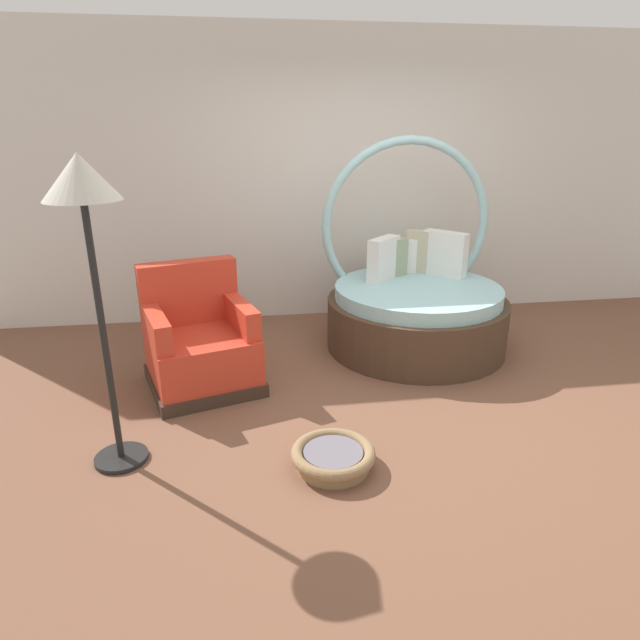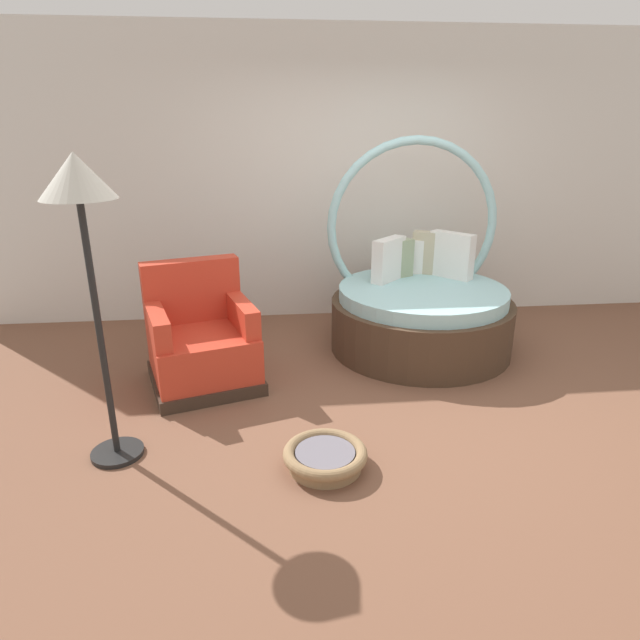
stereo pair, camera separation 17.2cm
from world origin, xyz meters
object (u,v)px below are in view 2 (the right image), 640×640
red_armchair (201,343)px  pet_basket (325,457)px  side_table (206,296)px  floor_lamp (81,208)px  round_daybed (420,305)px

red_armchair → pet_basket: (0.84, -1.26, -0.26)m
side_table → floor_lamp: 2.25m
round_daybed → side_table: size_ratio=3.56×
pet_basket → side_table: side_table is taller
round_daybed → pet_basket: round_daybed is taller
red_armchair → side_table: (-0.04, 0.92, 0.10)m
round_daybed → pet_basket: bearing=-120.5°
pet_basket → floor_lamp: floor_lamp is taller
round_daybed → red_armchair: bearing=-163.8°
pet_basket → round_daybed: bearing=59.5°
floor_lamp → side_table: bearing=78.2°
side_table → pet_basket: bearing=-68.0°
red_armchair → pet_basket: 1.53m
side_table → red_armchair: bearing=-87.6°
round_daybed → floor_lamp: bearing=-146.6°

